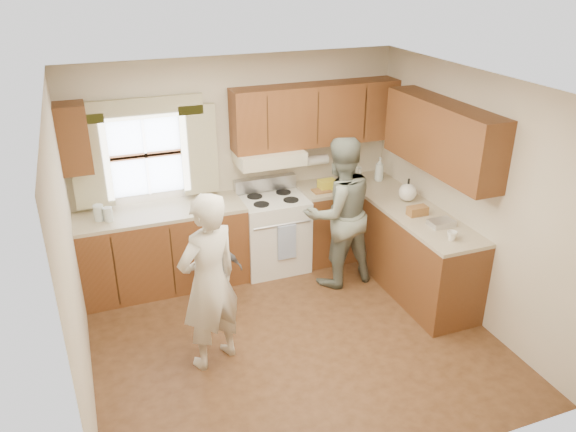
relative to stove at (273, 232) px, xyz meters
name	(u,v)px	position (x,y,z in m)	size (l,w,h in m)	color
room	(293,225)	(-0.30, -1.44, 0.78)	(3.80, 3.80, 3.80)	#412714
kitchen_fixtures	(309,211)	(0.31, -0.36, 0.37)	(3.80, 2.25, 2.15)	#4A240F
stove	(273,232)	(0.00, 0.00, 0.00)	(0.76, 0.67, 1.07)	silver
woman_left	(209,282)	(-1.11, -1.48, 0.38)	(0.62, 0.41, 1.69)	beige
woman_right	(339,213)	(0.58, -0.59, 0.40)	(0.84, 0.66, 1.74)	#24372A
child	(219,270)	(-0.82, -0.59, -0.04)	(0.50, 0.21, 0.86)	slate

